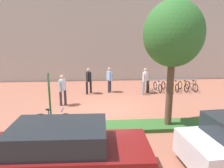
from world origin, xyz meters
TOP-DOWN VIEW (x-y plane):
  - ground_plane at (0.00, 0.00)m, footprint 60.00×60.00m
  - building_facade at (0.00, 8.30)m, footprint 28.00×1.20m
  - planter_strip at (0.78, -2.25)m, footprint 7.00×1.10m
  - tree_sidewalk at (2.44, -2.30)m, footprint 2.32×2.32m
  - parking_sign_post at (-2.36, -2.25)m, footprint 0.08×0.36m
  - bike_at_sign at (-2.31, -2.03)m, footprint 1.68×0.42m
  - bike_rack_cluster at (4.71, 3.69)m, footprint 3.76×1.62m
  - bollard_steel at (2.52, 2.80)m, footprint 0.16×0.16m
  - person_shirt_white at (-2.37, 1.04)m, footprint 0.38×0.57m
  - person_suited_dark at (-1.01, 3.42)m, footprint 0.39×0.57m
  - person_casual_tan at (0.40, 3.70)m, footprint 0.40×0.55m
  - person_shirt_blue at (2.76, 3.18)m, footprint 0.48×0.52m
  - car_maroon_wagon at (-1.36, -5.28)m, footprint 4.35×2.13m

SIDE VIEW (x-z plane):
  - ground_plane at x=0.00m, z-range 0.00..0.00m
  - planter_strip at x=0.78m, z-range 0.00..0.16m
  - bike_rack_cluster at x=4.71m, z-range -0.07..0.76m
  - bike_at_sign at x=-2.31m, z-range -0.08..0.78m
  - bollard_steel at x=2.52m, z-range 0.00..0.90m
  - car_maroon_wagon at x=-1.36m, z-range -0.01..1.53m
  - person_shirt_white at x=-2.37m, z-range 0.12..1.84m
  - person_suited_dark at x=-1.01m, z-range 0.12..1.84m
  - person_casual_tan at x=0.40m, z-range 0.12..1.84m
  - person_shirt_blue at x=2.76m, z-range 0.12..1.84m
  - parking_sign_post at x=-2.36m, z-range 0.37..2.75m
  - tree_sidewalk at x=2.44m, z-range 1.24..6.36m
  - building_facade at x=0.00m, z-range 0.00..10.00m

